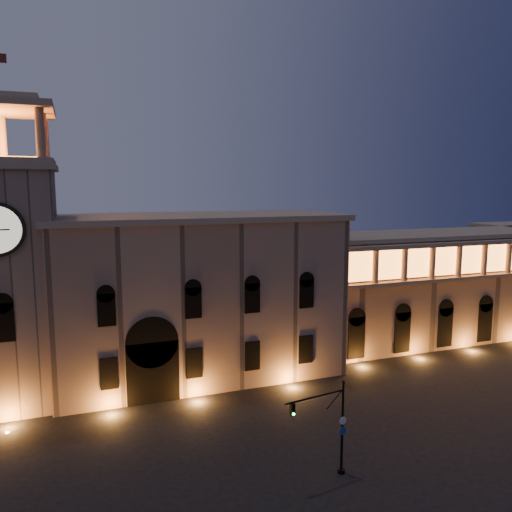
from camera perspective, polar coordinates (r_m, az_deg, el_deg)
name	(u,v)px	position (r m, az deg, el deg)	size (l,w,h in m)	color
ground	(301,477)	(39.08, 5.16, -23.85)	(160.00, 160.00, 0.00)	black
government_building	(198,296)	(54.60, -6.61, -4.56)	(30.80, 12.80, 17.60)	#8D705C
clock_tower	(7,274)	(51.92, -26.61, -1.83)	(9.80, 9.80, 32.40)	#8D705C
colonnade_wing	(440,285)	(72.30, 20.31, -3.07)	(40.60, 11.50, 14.50)	#886A57
traffic_light	(333,428)	(37.62, 8.75, -18.82)	(5.07, 1.13, 7.02)	black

